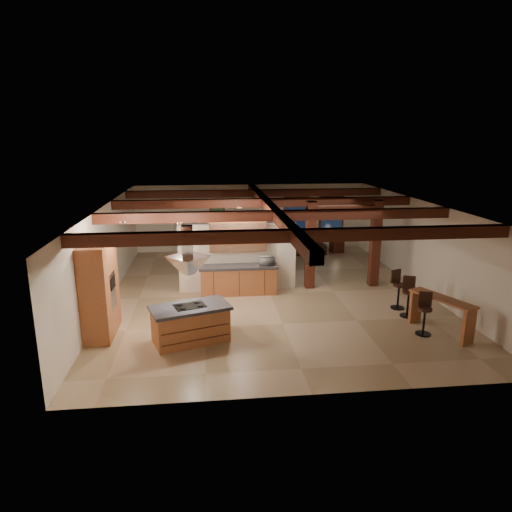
{
  "coord_description": "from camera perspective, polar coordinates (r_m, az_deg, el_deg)",
  "views": [
    {
      "loc": [
        -1.95,
        -13.77,
        4.87
      ],
      "look_at": [
        -0.4,
        0.5,
        1.13
      ],
      "focal_mm": 32.0,
      "sensor_mm": 36.0,
      "label": 1
    }
  ],
  "objects": [
    {
      "name": "framed_art",
      "position": [
        19.97,
        -4.87,
        5.41
      ],
      "size": [
        0.65,
        0.05,
        0.85
      ],
      "color": "#3F1C0F",
      "rests_on": "room_walls"
    },
    {
      "name": "ground",
      "position": [
        14.74,
        1.75,
        -4.71
      ],
      "size": [
        12.0,
        12.0,
        0.0
      ],
      "primitive_type": "plane",
      "color": "tan",
      "rests_on": "ground"
    },
    {
      "name": "bar_counter",
      "position": [
        12.61,
        22.15,
        -6.16
      ],
      "size": [
        1.13,
        1.83,
        0.95
      ],
      "color": "#A46235",
      "rests_on": "ground"
    },
    {
      "name": "back_counter",
      "position": [
        14.59,
        -2.19,
        -2.95
      ],
      "size": [
        2.5,
        0.66,
        0.94
      ],
      "color": "#A46235",
      "rests_on": "ground"
    },
    {
      "name": "partition_wall",
      "position": [
        14.79,
        -2.32,
        -0.19
      ],
      "size": [
        3.8,
        0.18,
        2.2
      ],
      "primitive_type": "cube",
      "color": "silver",
      "rests_on": "ground"
    },
    {
      "name": "kitchen_island",
      "position": [
        11.37,
        -8.19,
        -8.34
      ],
      "size": [
        2.1,
        1.54,
        0.94
      ],
      "color": "#A46235",
      "rests_on": "ground"
    },
    {
      "name": "bar_stool_b",
      "position": [
        13.46,
        18.51,
        -4.81
      ],
      "size": [
        0.42,
        0.43,
        1.13
      ],
      "color": "black",
      "rests_on": "ground"
    },
    {
      "name": "bar_stool_c",
      "position": [
        13.97,
        17.31,
        -3.98
      ],
      "size": [
        0.42,
        0.43,
        1.14
      ],
      "color": "black",
      "rests_on": "ground"
    },
    {
      "name": "range_hood",
      "position": [
        10.93,
        -8.44,
        -1.99
      ],
      "size": [
        1.1,
        1.1,
        1.4
      ],
      "color": "silver",
      "rests_on": "room_walls"
    },
    {
      "name": "side_table",
      "position": [
        20.22,
        10.05,
        1.33
      ],
      "size": [
        0.57,
        0.57,
        0.62
      ],
      "primitive_type": "cube",
      "rotation": [
        0.0,
        0.0,
        0.15
      ],
      "color": "#3F1C0F",
      "rests_on": "ground"
    },
    {
      "name": "microwave",
      "position": [
        14.51,
        1.33,
        -0.6
      ],
      "size": [
        0.48,
        0.34,
        0.26
      ],
      "primitive_type": "imported",
      "rotation": [
        0.0,
        0.0,
        3.18
      ],
      "color": "silver",
      "rests_on": "back_counter"
    },
    {
      "name": "back_windows",
      "position": [
        20.55,
        7.27,
        5.04
      ],
      "size": [
        2.7,
        0.07,
        1.7
      ],
      "color": "#3F1C0F",
      "rests_on": "room_walls"
    },
    {
      "name": "dining_chairs",
      "position": [
        17.12,
        1.69,
        0.07
      ],
      "size": [
        2.23,
        2.23,
        1.14
      ],
      "color": "#3F1C0F",
      "rests_on": "ground"
    },
    {
      "name": "room_walls",
      "position": [
        14.25,
        1.81,
        2.06
      ],
      "size": [
        12.0,
        12.0,
        12.0
      ],
      "color": "silver",
      "rests_on": "ground"
    },
    {
      "name": "bar_stool_a",
      "position": [
        12.4,
        20.32,
        -6.75
      ],
      "size": [
        0.4,
        0.42,
        1.09
      ],
      "color": "black",
      "rests_on": "ground"
    },
    {
      "name": "recessed_cans",
      "position": [
        12.02,
        -8.93,
        4.83
      ],
      "size": [
        3.16,
        2.46,
        0.03
      ],
      "color": "silver",
      "rests_on": "room_walls"
    },
    {
      "name": "sofa",
      "position": [
        19.74,
        5.78,
        1.11
      ],
      "size": [
        2.03,
        0.83,
        0.59
      ],
      "primitive_type": "imported",
      "rotation": [
        0.0,
        0.0,
        3.17
      ],
      "color": "black",
      "rests_on": "ground"
    },
    {
      "name": "upper_display_cabinet",
      "position": [
        14.44,
        -2.3,
        2.5
      ],
      "size": [
        1.8,
        0.36,
        0.95
      ],
      "color": "#A46235",
      "rests_on": "partition_wall"
    },
    {
      "name": "pantry_cabinet",
      "position": [
        12.07,
        -18.94,
        -3.94
      ],
      "size": [
        0.67,
        1.6,
        2.4
      ],
      "color": "#A46235",
      "rests_on": "ground"
    },
    {
      "name": "timber_posts",
      "position": [
        15.27,
        10.88,
        2.59
      ],
      "size": [
        2.5,
        0.3,
        2.9
      ],
      "color": "#3F1C0F",
      "rests_on": "ground"
    },
    {
      "name": "dining_table",
      "position": [
        17.2,
        1.68,
        -0.88
      ],
      "size": [
        1.64,
        0.92,
        0.57
      ],
      "primitive_type": "imported",
      "rotation": [
        0.0,
        0.0,
        -0.01
      ],
      "color": "#37170D",
      "rests_on": "ground"
    },
    {
      "name": "table_lamp",
      "position": [
        20.11,
        10.11,
        2.79
      ],
      "size": [
        0.26,
        0.26,
        0.31
      ],
      "color": "black",
      "rests_on": "side_table"
    },
    {
      "name": "ceiling_beams",
      "position": [
        14.07,
        1.84,
        5.95
      ],
      "size": [
        10.0,
        12.0,
        0.28
      ],
      "color": "#3F1C0F",
      "rests_on": "room_walls"
    }
  ]
}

